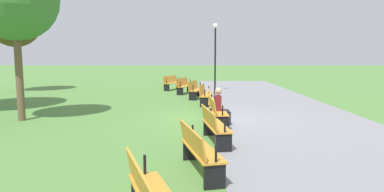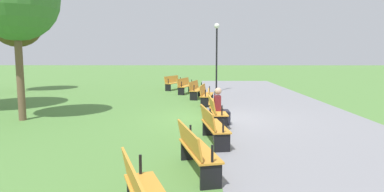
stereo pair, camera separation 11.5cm
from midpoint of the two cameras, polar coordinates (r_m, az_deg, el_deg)
The scene contains 13 objects.
ground_plane at distance 12.01m, azimuth 3.92°, elevation -3.79°, with size 120.00×120.00×0.00m, color #54843D.
path_paving at distance 12.42m, azimuth 15.54°, elevation -3.66°, with size 34.34×5.56×0.01m, color gray.
bench_0 at distance 21.66m, azimuth -3.57°, elevation 2.29°, with size 1.80×1.17×0.89m.
bench_1 at distance 19.56m, azimuth -1.52°, elevation 1.80°, with size 1.82×1.03×0.89m.
bench_2 at distance 17.41m, azimuth 0.35°, elevation 1.16°, with size 1.82×0.88×0.89m.
bench_3 at distance 15.23m, azimuth 1.96°, elevation 0.31°, with size 1.81×0.72×0.89m.
bench_4 at distance 13.03m, azimuth 3.20°, elevation -0.83°, with size 1.78×0.56×0.89m.
bench_5 at distance 10.82m, azimuth 3.81°, elevation -2.45°, with size 1.78×0.56×0.89m.
bench_6 at distance 8.62m, azimuth 3.31°, elevation -4.88°, with size 1.81×0.72×0.89m.
bench_7 at distance 6.47m, azimuth 0.56°, elevation -8.90°, with size 1.82×0.88×0.89m.
person_seated at distance 10.85m, azimuth 4.54°, elevation -1.55°, with size 0.34×0.53×1.20m.
tree_1 at distance 23.16m, azimuth -27.91°, elevation 11.03°, with size 3.04×3.04×5.74m.
lamp_post at distance 20.53m, azimuth 3.78°, elevation 8.66°, with size 0.32×0.32×4.10m.
Camera 1 is at (11.77, -0.83, 2.25)m, focal length 31.63 mm.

